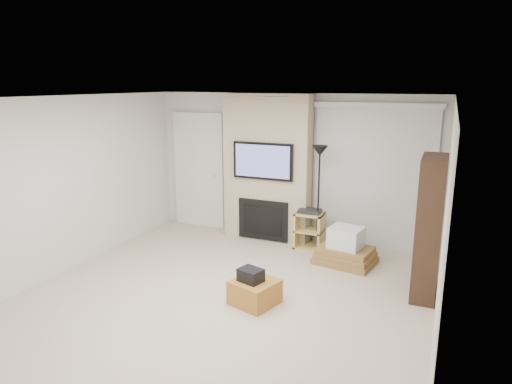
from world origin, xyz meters
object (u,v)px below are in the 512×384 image
at_px(ottoman, 255,292).
at_px(av_stand, 309,228).
at_px(box_stack, 345,250).
at_px(floor_lamp, 319,169).
at_px(bookshelf, 429,227).

relative_size(ottoman, av_stand, 0.76).
bearing_deg(box_stack, ottoman, -113.77).
distance_m(floor_lamp, av_stand, 1.02).
relative_size(floor_lamp, av_stand, 2.60).
height_order(ottoman, box_stack, box_stack).
bearing_deg(floor_lamp, box_stack, -34.90).
xyz_separation_m(floor_lamp, box_stack, (0.55, -0.38, -1.14)).
bearing_deg(ottoman, box_stack, 66.23).
relative_size(av_stand, bookshelf, 0.37).
distance_m(floor_lamp, box_stack, 1.32).
xyz_separation_m(av_stand, bookshelf, (1.86, -1.06, 0.55)).
distance_m(ottoman, box_stack, 1.88).
distance_m(box_stack, bookshelf, 1.48).
height_order(ottoman, bookshelf, bookshelf).
height_order(ottoman, floor_lamp, floor_lamp).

